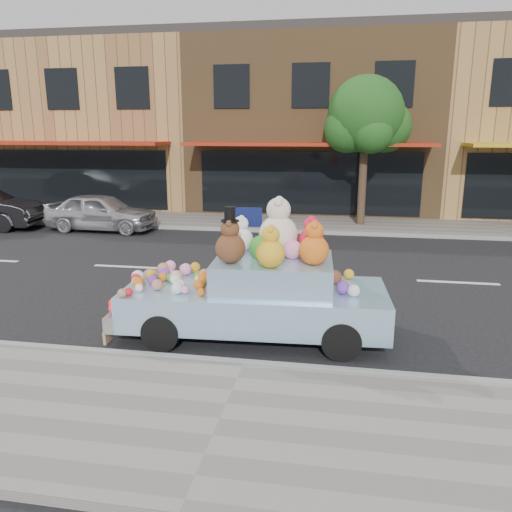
# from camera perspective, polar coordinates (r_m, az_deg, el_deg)

# --- Properties ---
(ground) EXTENTS (120.00, 120.00, 0.00)m
(ground) POSITION_cam_1_polar(r_m,az_deg,el_deg) (12.07, 3.21, -2.11)
(ground) COLOR black
(ground) RESTS_ON ground
(near_sidewalk) EXTENTS (60.00, 3.00, 0.12)m
(near_sidewalk) POSITION_cam_1_polar(r_m,az_deg,el_deg) (6.15, -4.16, -18.49)
(near_sidewalk) COLOR gray
(near_sidewalk) RESTS_ON ground
(far_sidewalk) EXTENTS (60.00, 3.00, 0.12)m
(far_sidewalk) POSITION_cam_1_polar(r_m,az_deg,el_deg) (18.37, 5.56, 3.68)
(far_sidewalk) COLOR gray
(far_sidewalk) RESTS_ON ground
(near_kerb) EXTENTS (60.00, 0.12, 0.13)m
(near_kerb) POSITION_cam_1_polar(r_m,az_deg,el_deg) (7.43, -1.34, -12.33)
(near_kerb) COLOR gray
(near_kerb) RESTS_ON ground
(far_kerb) EXTENTS (60.00, 0.12, 0.13)m
(far_kerb) POSITION_cam_1_polar(r_m,az_deg,el_deg) (16.90, 5.17, 2.79)
(far_kerb) COLOR gray
(far_kerb) RESTS_ON ground
(storefront_left) EXTENTS (10.00, 9.80, 7.30)m
(storefront_left) POSITION_cam_1_polar(r_m,az_deg,el_deg) (26.07, -16.44, 14.17)
(storefront_left) COLOR #A97E46
(storefront_left) RESTS_ON ground
(storefront_mid) EXTENTS (10.00, 9.80, 7.30)m
(storefront_mid) POSITION_cam_1_polar(r_m,az_deg,el_deg) (23.53, 6.82, 14.70)
(storefront_mid) COLOR brown
(storefront_mid) RESTS_ON ground
(street_tree) EXTENTS (3.00, 2.70, 5.22)m
(street_tree) POSITION_cam_1_polar(r_m,az_deg,el_deg) (18.09, 12.49, 14.83)
(street_tree) COLOR #38281C
(street_tree) RESTS_ON ground
(car_silver) EXTENTS (3.86, 1.67, 1.30)m
(car_silver) POSITION_cam_1_polar(r_m,az_deg,el_deg) (18.05, -17.27, 4.82)
(car_silver) COLOR #BABABF
(car_silver) RESTS_ON ground
(art_car) EXTENTS (4.57, 1.98, 2.31)m
(art_car) POSITION_cam_1_polar(r_m,az_deg,el_deg) (8.31, 0.10, -3.80)
(art_car) COLOR black
(art_car) RESTS_ON ground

